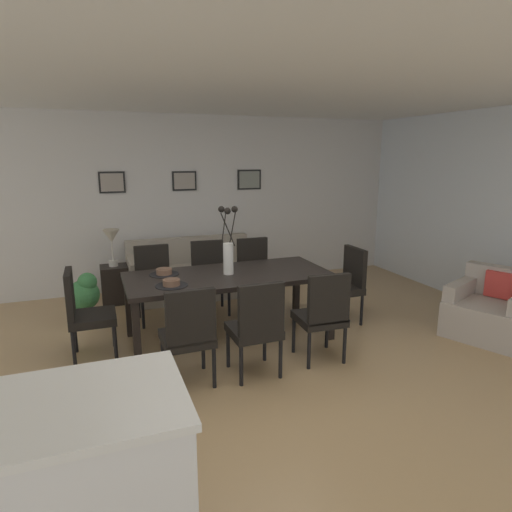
% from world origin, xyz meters
% --- Properties ---
extents(ground_plane, '(9.00, 9.00, 0.00)m').
position_xyz_m(ground_plane, '(0.00, 0.00, 0.00)').
color(ground_plane, tan).
extents(back_wall_panel, '(9.00, 0.10, 2.60)m').
position_xyz_m(back_wall_panel, '(0.00, 3.25, 1.30)').
color(back_wall_panel, silver).
rests_on(back_wall_panel, ground).
extents(ceiling_panel, '(9.00, 7.20, 0.08)m').
position_xyz_m(ceiling_panel, '(0.00, 0.40, 2.64)').
color(ceiling_panel, white).
extents(dining_table, '(2.20, 1.00, 0.74)m').
position_xyz_m(dining_table, '(0.08, 0.98, 0.67)').
color(dining_table, black).
rests_on(dining_table, ground).
extents(dining_chair_near_left, '(0.44, 0.44, 0.92)m').
position_xyz_m(dining_chair_near_left, '(-0.56, 0.09, 0.51)').
color(dining_chair_near_left, black).
rests_on(dining_chair_near_left, ground).
extents(dining_chair_near_right, '(0.45, 0.45, 0.92)m').
position_xyz_m(dining_chair_near_right, '(-0.61, 1.86, 0.51)').
color(dining_chair_near_right, black).
rests_on(dining_chair_near_right, ground).
extents(dining_chair_far_left, '(0.44, 0.44, 0.92)m').
position_xyz_m(dining_chair_far_left, '(0.05, 0.05, 0.51)').
color(dining_chair_far_left, black).
rests_on(dining_chair_far_left, ground).
extents(dining_chair_far_right, '(0.46, 0.46, 0.92)m').
position_xyz_m(dining_chair_far_right, '(0.11, 1.91, 0.51)').
color(dining_chair_far_right, black).
rests_on(dining_chair_far_right, ground).
extents(dining_chair_mid_left, '(0.46, 0.46, 0.92)m').
position_xyz_m(dining_chair_mid_left, '(0.77, 0.10, 0.51)').
color(dining_chair_mid_left, black).
rests_on(dining_chair_mid_left, ground).
extents(dining_chair_mid_right, '(0.45, 0.45, 0.92)m').
position_xyz_m(dining_chair_mid_right, '(0.72, 1.87, 0.51)').
color(dining_chair_mid_right, black).
rests_on(dining_chair_mid_right, ground).
extents(dining_chair_head_west, '(0.44, 0.44, 0.92)m').
position_xyz_m(dining_chair_head_west, '(-1.41, 1.00, 0.51)').
color(dining_chair_head_west, black).
rests_on(dining_chair_head_west, ground).
extents(dining_chair_head_east, '(0.44, 0.44, 0.92)m').
position_xyz_m(dining_chair_head_east, '(1.56, 0.95, 0.51)').
color(dining_chair_head_east, black).
rests_on(dining_chair_head_east, ground).
extents(centerpiece_vase, '(0.21, 0.23, 0.73)m').
position_xyz_m(centerpiece_vase, '(0.08, 0.98, 1.02)').
color(centerpiece_vase, white).
rests_on(centerpiece_vase, dining_table).
extents(placemat_near_left, '(0.32, 0.32, 0.01)m').
position_xyz_m(placemat_near_left, '(-0.58, 0.76, 0.74)').
color(placemat_near_left, black).
rests_on(placemat_near_left, dining_table).
extents(bowl_near_left, '(0.17, 0.17, 0.07)m').
position_xyz_m(bowl_near_left, '(-0.58, 0.76, 0.78)').
color(bowl_near_left, brown).
rests_on(bowl_near_left, dining_table).
extents(placemat_near_right, '(0.32, 0.32, 0.01)m').
position_xyz_m(placemat_near_right, '(-0.58, 1.20, 0.74)').
color(placemat_near_right, black).
rests_on(placemat_near_right, dining_table).
extents(bowl_near_right, '(0.17, 0.17, 0.07)m').
position_xyz_m(bowl_near_right, '(-0.58, 1.20, 0.78)').
color(bowl_near_right, brown).
rests_on(bowl_near_right, dining_table).
extents(sofa, '(1.84, 0.84, 0.80)m').
position_xyz_m(sofa, '(0.07, 2.70, 0.28)').
color(sofa, '#A89E8E').
rests_on(sofa, ground).
extents(side_table, '(0.36, 0.36, 0.52)m').
position_xyz_m(side_table, '(-1.04, 2.70, 0.26)').
color(side_table, black).
rests_on(side_table, ground).
extents(table_lamp, '(0.22, 0.22, 0.51)m').
position_xyz_m(table_lamp, '(-1.04, 2.70, 0.89)').
color(table_lamp, beige).
rests_on(table_lamp, side_table).
extents(armchair, '(1.05, 1.05, 0.75)m').
position_xyz_m(armchair, '(2.87, -0.00, 0.29)').
color(armchair, '#ADA399').
rests_on(armchair, ground).
extents(kitchen_island, '(1.38, 0.75, 0.92)m').
position_xyz_m(kitchen_island, '(-1.60, -1.47, 0.46)').
color(kitchen_island, silver).
rests_on(kitchen_island, ground).
extents(framed_picture_left, '(0.36, 0.03, 0.30)m').
position_xyz_m(framed_picture_left, '(-0.96, 3.18, 1.63)').
color(framed_picture_left, black).
extents(framed_picture_center, '(0.36, 0.03, 0.29)m').
position_xyz_m(framed_picture_center, '(0.08, 3.18, 1.63)').
color(framed_picture_center, black).
extents(framed_picture_right, '(0.39, 0.03, 0.31)m').
position_xyz_m(framed_picture_right, '(1.12, 3.18, 1.63)').
color(framed_picture_right, black).
extents(potted_plant, '(0.36, 0.36, 0.67)m').
position_xyz_m(potted_plant, '(-1.42, 1.88, 0.37)').
color(potted_plant, silver).
rests_on(potted_plant, ground).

